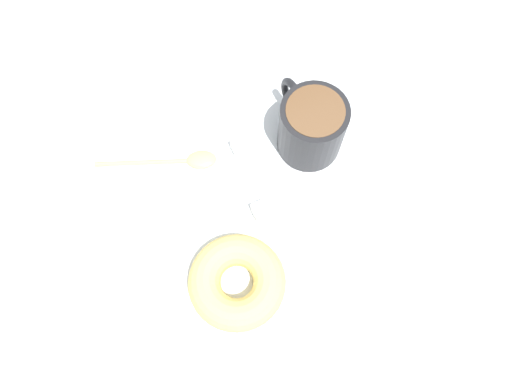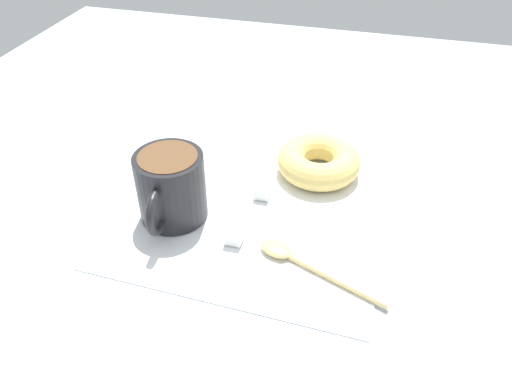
{
  "view_description": "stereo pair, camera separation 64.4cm",
  "coord_description": "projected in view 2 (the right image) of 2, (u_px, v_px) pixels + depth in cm",
  "views": [
    {
      "loc": [
        -5.84,
        -16.87,
        55.17
      ],
      "look_at": [
        2.08,
        1.11,
        2.3
      ],
      "focal_mm": 35.0,
      "sensor_mm": 36.0,
      "label": 1
    },
    {
      "loc": [
        -9.65,
        45.0,
        37.83
      ],
      "look_at": [
        2.08,
        1.11,
        2.3
      ],
      "focal_mm": 35.0,
      "sensor_mm": 36.0,
      "label": 2
    }
  ],
  "objects": [
    {
      "name": "sugar_cube",
      "position": [
        262.0,
        190.0,
        0.6
      ],
      "size": [
        1.78,
        1.78,
        1.78
      ],
      "primitive_type": "cube",
      "color": "white",
      "rests_on": "napkin"
    },
    {
      "name": "sugar_cube_extra",
      "position": [
        234.0,
        234.0,
        0.54
      ],
      "size": [
        1.85,
        1.85,
        1.85
      ],
      "primitive_type": "cube",
      "color": "white",
      "rests_on": "napkin"
    },
    {
      "name": "donut",
      "position": [
        319.0,
        161.0,
        0.63
      ],
      "size": [
        10.49,
        10.49,
        3.52
      ],
      "primitive_type": "torus",
      "color": "#E5C66B",
      "rests_on": "napkin"
    },
    {
      "name": "napkin",
      "position": [
        256.0,
        206.0,
        0.59
      ],
      "size": [
        31.15,
        31.15,
        0.3
      ],
      "primitive_type": "cube",
      "rotation": [
        0.0,
        0.0,
        -0.03
      ],
      "color": "white",
      "rests_on": "ground_plane"
    },
    {
      "name": "spoon",
      "position": [
        294.0,
        258.0,
        0.52
      ],
      "size": [
        14.09,
        6.7,
        0.9
      ],
      "color": "#D8B772",
      "rests_on": "napkin"
    },
    {
      "name": "ground_plane",
      "position": [
        275.0,
        211.0,
        0.6
      ],
      "size": [
        120.0,
        120.0,
        2.0
      ],
      "primitive_type": "cube",
      "color": "#B2BCC6"
    },
    {
      "name": "coffee_cup",
      "position": [
        170.0,
        186.0,
        0.55
      ],
      "size": [
        7.66,
        10.78,
        8.02
      ],
      "color": "black",
      "rests_on": "napkin"
    }
  ]
}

